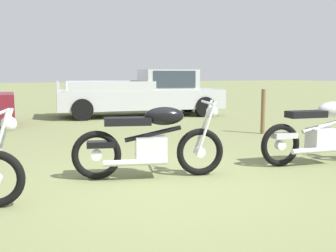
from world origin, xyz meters
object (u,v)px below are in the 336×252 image
Objects in this scene: motorcycle_silver at (323,132)px; pickup_truck_silver at (148,93)px; fence_post_wooden at (263,111)px; motorcycle_black at (151,142)px.

motorcycle_silver is 0.37× the size of pickup_truck_silver.
pickup_truck_silver is 5.38× the size of fence_post_wooden.
pickup_truck_silver is (0.61, 7.68, 0.27)m from motorcycle_silver.
pickup_truck_silver reaches higher than motorcycle_silver.
motorcycle_silver and fence_post_wooden have the same top height.
pickup_truck_silver reaches higher than fence_post_wooden.
motorcycle_black is 2.71m from motorcycle_silver.
fence_post_wooden is at bearing 49.72° from motorcycle_black.
motorcycle_silver is at bearing 9.35° from motorcycle_black.
motorcycle_silver is at bearing -82.88° from pickup_truck_silver.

